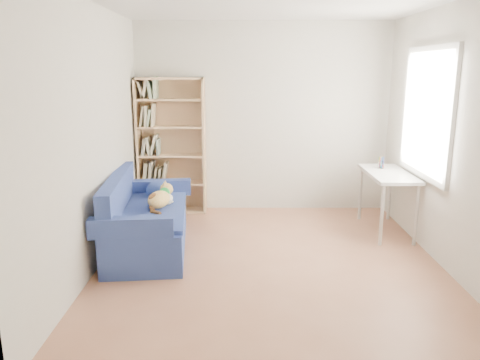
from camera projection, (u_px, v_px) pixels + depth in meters
The scene contains 6 objects.
ground at pixel (270, 263), 4.85m from camera, with size 4.00×4.00×0.00m, color #945D42.
room_shell at pixel (282, 104), 4.51m from camera, with size 3.54×4.04×2.62m.
sofa at pixel (145, 221), 5.21m from camera, with size 0.96×1.76×0.83m.
bookshelf at pixel (172, 152), 6.45m from camera, with size 0.93×0.29×1.86m.
desk at pixel (388, 179), 5.67m from camera, with size 0.49×1.07×0.75m.
pen_cup at pixel (381, 164), 5.87m from camera, with size 0.08×0.08×0.15m.
Camera 1 is at (-0.30, -4.52, 1.96)m, focal length 35.00 mm.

